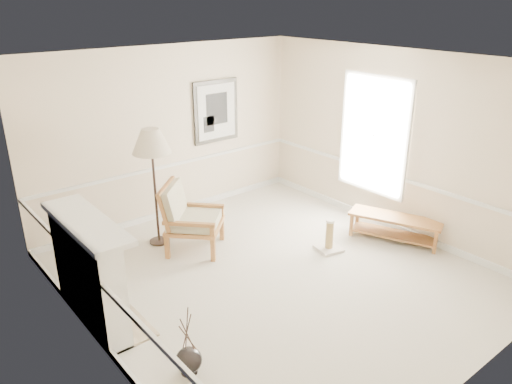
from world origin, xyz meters
The scene contains 8 objects.
ground centered at (0.00, 0.00, 0.00)m, with size 5.50×5.50×0.00m, color silver.
room centered at (0.14, 0.08, 1.87)m, with size 5.04×5.54×2.92m.
fireplace centered at (-2.34, 0.60, 0.64)m, with size 0.64×1.64×1.31m.
floor_vase centered at (-1.96, -0.87, 0.15)m, with size 0.27×0.27×0.80m.
armchair centered at (-0.51, 1.45, 0.56)m, with size 1.13×1.14×1.03m.
floor_lamp centered at (-0.77, 1.90, 1.60)m, with size 0.73×0.73×1.83m.
bench centered at (2.15, -0.38, 0.27)m, with size 0.95×1.47×0.40m.
scratching_post centered at (1.11, 0.04, 0.16)m, with size 0.42×0.42×0.50m.
Camera 1 is at (-4.01, -4.48, 3.65)m, focal length 35.00 mm.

